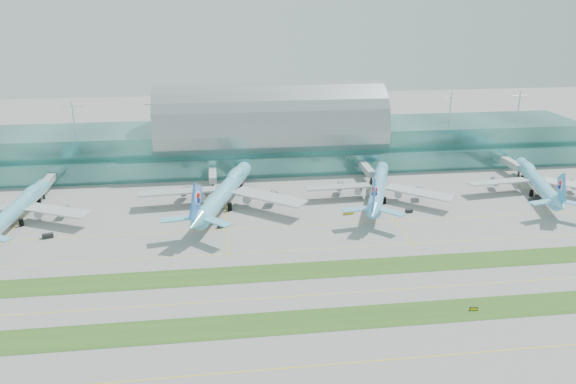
{
  "coord_description": "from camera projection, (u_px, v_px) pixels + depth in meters",
  "views": [
    {
      "loc": [
        -28.29,
        -162.18,
        86.69
      ],
      "look_at": [
        0.0,
        55.0,
        9.0
      ],
      "focal_mm": 35.0,
      "sensor_mm": 36.0,
      "label": 1
    }
  ],
  "objects": [
    {
      "name": "gse_g",
      "position": [
        534.0,
        200.0,
        247.16
      ],
      "size": [
        4.32,
        2.77,
        1.7
      ],
      "primitive_type": "cube",
      "rotation": [
        0.0,
        0.0,
        0.14
      ],
      "color": "black",
      "rests_on": "ground"
    },
    {
      "name": "taxiline_a",
      "position": [
        342.0,
        364.0,
        139.13
      ],
      "size": [
        420.0,
        0.35,
        0.01
      ],
      "primitive_type": "cube",
      "color": "yellow",
      "rests_on": "ground"
    },
    {
      "name": "airliner_c",
      "position": [
        378.0,
        186.0,
        247.47
      ],
      "size": [
        61.46,
        71.53,
        20.38
      ],
      "rotation": [
        0.0,
        0.0,
        -0.34
      ],
      "color": "#6CC0EE",
      "rests_on": "ground"
    },
    {
      "name": "taxiway_sign_east",
      "position": [
        474.0,
        309.0,
        162.25
      ],
      "size": [
        2.47,
        0.61,
        1.04
      ],
      "rotation": [
        0.0,
        0.0,
        -0.14
      ],
      "color": "black",
      "rests_on": "ground"
    },
    {
      "name": "terminal",
      "position": [
        270.0,
        137.0,
        299.6
      ],
      "size": [
        340.0,
        69.1,
        36.0
      ],
      "color": "#3D7A75",
      "rests_on": "ground"
    },
    {
      "name": "gse_d",
      "position": [
        222.0,
        226.0,
        219.86
      ],
      "size": [
        3.75,
        2.57,
        1.47
      ],
      "primitive_type": "cube",
      "rotation": [
        0.0,
        0.0,
        0.34
      ],
      "color": "black",
      "rests_on": "ground"
    },
    {
      "name": "taxiline_d",
      "position": [
        293.0,
        226.0,
        221.37
      ],
      "size": [
        420.0,
        0.35,
        0.01
      ],
      "primitive_type": "cube",
      "color": "yellow",
      "rests_on": "ground"
    },
    {
      "name": "gse_b",
      "position": [
        48.0,
        236.0,
        210.48
      ],
      "size": [
        4.38,
        2.86,
        1.67
      ],
      "primitive_type": "cube",
      "rotation": [
        0.0,
        0.0,
        0.26
      ],
      "color": "black",
      "rests_on": "ground"
    },
    {
      "name": "airliner_b",
      "position": [
        225.0,
        190.0,
        239.92
      ],
      "size": [
        70.25,
        81.47,
        22.98
      ],
      "rotation": [
        0.0,
        0.0,
        -0.3
      ],
      "color": "#67CAE4",
      "rests_on": "ground"
    },
    {
      "name": "gse_f",
      "position": [
        409.0,
        211.0,
        234.97
      ],
      "size": [
        3.15,
        2.2,
        1.44
      ],
      "primitive_type": "cube",
      "rotation": [
        0.0,
        0.0,
        0.17
      ],
      "color": "black",
      "rests_on": "ground"
    },
    {
      "name": "gse_c",
      "position": [
        215.0,
        221.0,
        224.05
      ],
      "size": [
        4.11,
        2.85,
        1.8
      ],
      "primitive_type": "cube",
      "rotation": [
        0.0,
        0.0,
        -0.26
      ],
      "color": "black",
      "rests_on": "ground"
    },
    {
      "name": "taxiline_c",
      "position": [
        301.0,
        250.0,
        200.81
      ],
      "size": [
        420.0,
        0.35,
        0.01
      ],
      "primitive_type": "cube",
      "color": "yellow",
      "rests_on": "ground"
    },
    {
      "name": "airliner_d",
      "position": [
        537.0,
        181.0,
        255.52
      ],
      "size": [
        61.8,
        71.49,
        20.03
      ],
      "rotation": [
        0.0,
        0.0,
        -0.27
      ],
      "color": "#6DCCF0",
      "rests_on": "ground"
    },
    {
      "name": "grass_strip_far",
      "position": [
        309.0,
        270.0,
        185.85
      ],
      "size": [
        420.0,
        12.0,
        0.08
      ],
      "primitive_type": "cube",
      "color": "#2D591E",
      "rests_on": "ground"
    },
    {
      "name": "gse_h",
      "position": [
        539.0,
        197.0,
        251.08
      ],
      "size": [
        3.23,
        2.13,
        1.47
      ],
      "primitive_type": "cube",
      "rotation": [
        0.0,
        0.0,
        -0.05
      ],
      "color": "black",
      "rests_on": "ground"
    },
    {
      "name": "grass_strip_near",
      "position": [
        326.0,
        320.0,
        157.81
      ],
      "size": [
        420.0,
        12.0,
        0.08
      ],
      "primitive_type": "cube",
      "color": "#2D591E",
      "rests_on": "ground"
    },
    {
      "name": "ground",
      "position": [
        310.0,
        273.0,
        183.99
      ],
      "size": [
        700.0,
        700.0,
        0.0
      ],
      "primitive_type": "plane",
      "color": "gray",
      "rests_on": "ground"
    },
    {
      "name": "airliner_a",
      "position": [
        16.0,
        208.0,
        223.3
      ],
      "size": [
        62.41,
        71.1,
        19.56
      ],
      "rotation": [
        0.0,
        0.0,
        -0.09
      ],
      "color": "#5FB9D1",
      "rests_on": "ground"
    },
    {
      "name": "taxiline_b",
      "position": [
        317.0,
        295.0,
        170.91
      ],
      "size": [
        420.0,
        0.35,
        0.01
      ],
      "primitive_type": "cube",
      "color": "yellow",
      "rests_on": "ground"
    },
    {
      "name": "gse_e",
      "position": [
        349.0,
        212.0,
        233.61
      ],
      "size": [
        4.3,
        2.9,
        1.54
      ],
      "primitive_type": "cube",
      "rotation": [
        0.0,
        0.0,
        0.22
      ],
      "color": "#EEB20E",
      "rests_on": "ground"
    }
  ]
}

